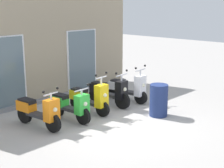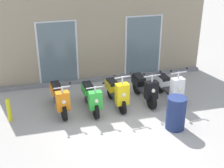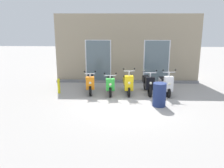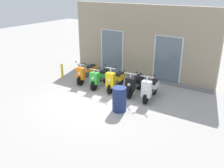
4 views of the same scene
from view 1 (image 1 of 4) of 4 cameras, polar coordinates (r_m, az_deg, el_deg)
name	(u,v)px [view 1 (image 1 of 4)]	position (r m, az deg, el deg)	size (l,w,h in m)	color
ground_plane	(122,123)	(9.38, 1.72, -6.66)	(40.00, 40.00, 0.00)	#A8A39E
storefront_facade	(44,49)	(11.52, -11.51, 5.91)	(7.71, 0.50, 3.64)	gray
scooter_orange	(38,111)	(9.13, -12.41, -4.50)	(0.55, 1.64, 1.16)	black
scooter_green	(70,105)	(9.53, -7.18, -3.57)	(0.58, 1.54, 1.11)	black
scooter_yellow	(90,98)	(10.05, -3.75, -2.34)	(0.54, 1.52, 1.30)	black
scooter_black	(109,92)	(10.77, -0.48, -1.32)	(0.61, 1.63, 1.22)	black
scooter_white	(129,88)	(11.26, 2.83, -0.68)	(0.61, 1.53, 1.28)	black
trash_bin	(159,100)	(9.92, 7.93, -2.76)	(0.53, 0.53, 0.95)	navy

